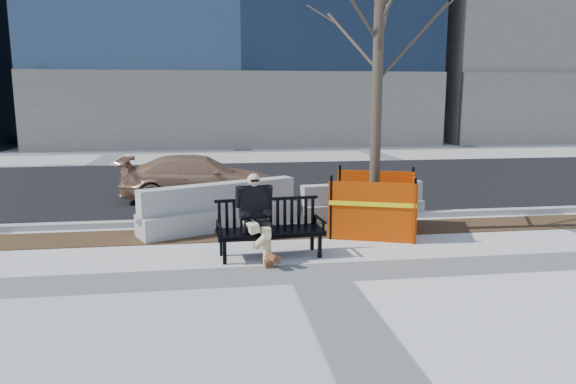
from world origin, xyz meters
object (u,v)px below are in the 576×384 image
Objects in this scene: tree_fence at (373,231)px; sedan at (200,200)px; jersey_barrier_left at (221,229)px; bench at (270,257)px; jersey_barrier_right at (362,218)px; seated_man at (256,257)px.

tree_fence is 5.32m from sedan.
bench is at bearing -92.90° from jersey_barrier_left.
jersey_barrier_left is at bearing -178.61° from jersey_barrier_right.
sedan is at bearing 132.73° from tree_fence.
tree_fence is 1.19m from jersey_barrier_right.
tree_fence reaches higher than jersey_barrier_right.
bench is at bearing -11.46° from seated_man.
jersey_barrier_left is 3.28m from jersey_barrier_right.
jersey_barrier_left is at bearing 106.44° from bench.
seated_man is 5.42m from sedan.
jersey_barrier_right is (3.71, -2.72, 0.00)m from sedan.
tree_fence is 1.84× the size of jersey_barrier_left.
bench is at bearing -164.63° from sedan.
seated_man is 0.43× the size of jersey_barrier_left.
tree_fence is 3.20m from jersey_barrier_left.
seated_man is at bearing -167.20° from sedan.
jersey_barrier_right is (2.41, 2.63, 0.00)m from bench.
seated_man reaches higher than bench.
seated_man is 2.16m from jersey_barrier_left.
sedan reaches higher than bench.
sedan is 1.20× the size of jersey_barrier_left.
sedan reaches higher than jersey_barrier_left.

